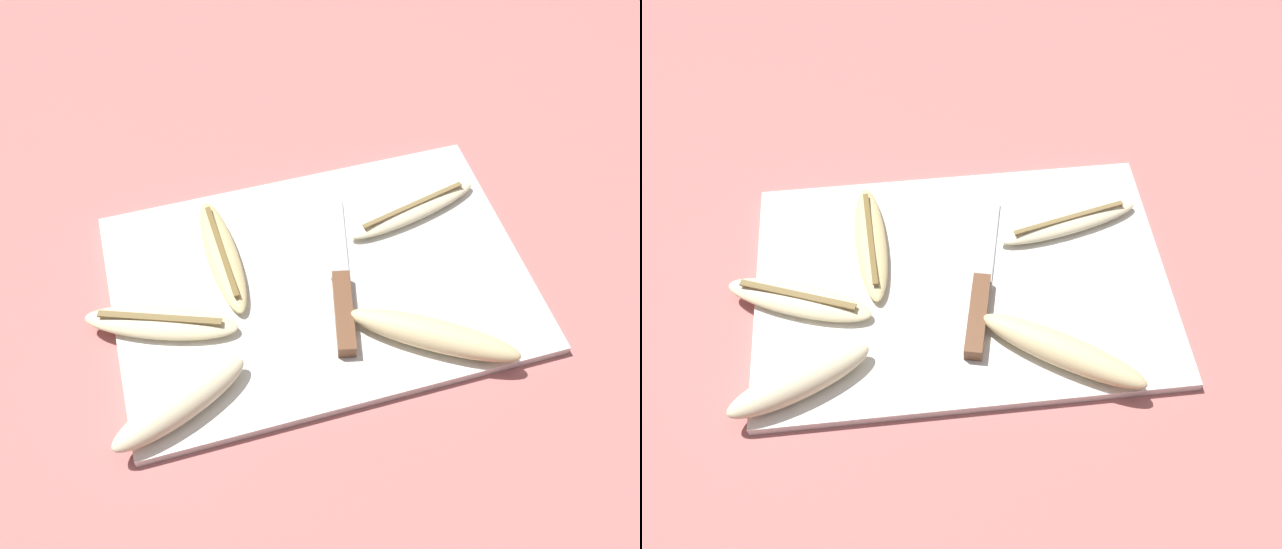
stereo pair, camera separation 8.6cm
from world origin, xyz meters
The scene contains 8 objects.
ground_plane centered at (0.00, 0.00, 0.00)m, with size 4.00×4.00×0.00m, color #B76B66.
cutting_board centered at (0.00, 0.00, 0.01)m, with size 0.47×0.33×0.01m.
knife centered at (0.02, -0.04, 0.02)m, with size 0.07×0.22×0.02m.
banana_bright_far centered at (0.14, 0.06, 0.02)m, with size 0.18×0.07×0.02m.
banana_spotted_left centered at (-0.10, 0.06, 0.02)m, with size 0.04×0.17×0.02m.
banana_pale_long centered at (-0.18, -0.12, 0.03)m, with size 0.16×0.10×0.03m.
banana_cream_curved centered at (-0.19, -0.01, 0.02)m, with size 0.17×0.10×0.02m.
banana_ripe_center centered at (0.09, -0.11, 0.03)m, with size 0.18×0.13×0.03m.
Camera 1 is at (-0.14, -0.49, 0.72)m, focal length 42.00 mm.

